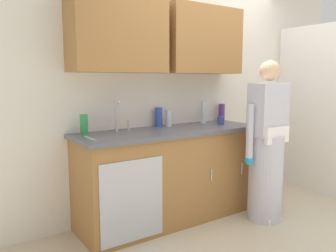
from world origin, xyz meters
TOP-DOWN VIEW (x-y plane):
  - ground_plane at (0.00, 0.00)m, footprint 9.00×9.00m
  - kitchen_wall_with_uppers at (-0.14, 0.99)m, footprint 4.80×0.44m
  - closet_door_panel at (1.45, 0.40)m, footprint 0.04×1.10m
  - counter_cabinet at (-0.55, 0.70)m, footprint 1.90×0.62m
  - countertop at (-0.55, 0.70)m, footprint 1.96×0.66m
  - sink at (-1.03, 0.71)m, footprint 0.50×0.36m
  - person_at_sink at (0.25, 0.14)m, footprint 0.55×0.34m
  - bottle_water_tall at (-0.54, 0.93)m, footprint 0.08×0.08m
  - bottle_soap at (-0.45, 0.88)m, footprint 0.07×0.07m
  - bottle_water_short at (0.36, 0.93)m, footprint 0.08×0.08m
  - bottle_cleaner_spray at (0.02, 0.87)m, footprint 0.06×0.06m
  - bottle_dish_liquid at (-1.39, 0.85)m, footprint 0.07×0.07m
  - cup_by_sink at (0.11, 0.67)m, footprint 0.08×0.08m
  - knife_on_counter at (-1.42, 0.64)m, footprint 0.03×0.24m

SIDE VIEW (x-z plane):
  - ground_plane at x=0.00m, z-range 0.00..0.00m
  - counter_cabinet at x=-0.55m, z-range 0.00..0.90m
  - person_at_sink at x=0.25m, z-range -0.12..1.50m
  - countertop at x=-0.55m, z-range 0.90..0.94m
  - sink at x=-1.03m, z-range 0.75..1.10m
  - knife_on_counter at x=-1.42m, z-range 0.94..0.95m
  - cup_by_sink at x=0.11m, z-range 0.94..1.03m
  - bottle_soap at x=-0.45m, z-range 0.94..1.11m
  - bottle_dish_liquid at x=-1.39m, z-range 0.94..1.13m
  - bottle_water_tall at x=-0.54m, z-range 0.94..1.14m
  - bottle_water_short at x=0.36m, z-range 0.94..1.14m
  - closet_door_panel at x=1.45m, z-range 0.00..2.10m
  - bottle_cleaner_spray at x=0.02m, z-range 0.94..1.20m
  - kitchen_wall_with_uppers at x=-0.14m, z-range 0.13..2.83m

